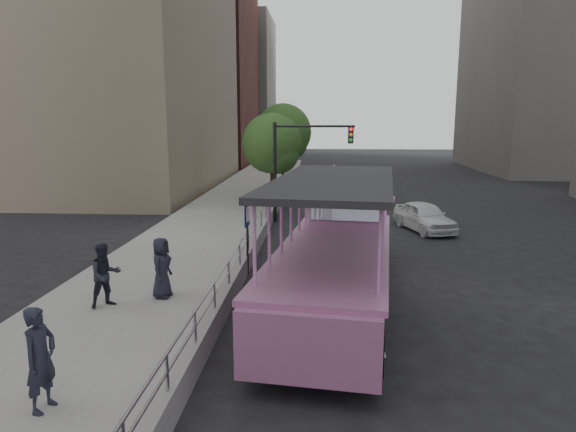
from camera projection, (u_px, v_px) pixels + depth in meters
The scene contains 15 objects.
ground at pixel (336, 308), 14.81m from camera, with size 160.00×160.00×0.00m, color black.
sidewalk at pixel (212, 228), 24.96m from camera, with size 5.50×80.00×0.30m, color #9B9B96.
kerb_wall at pixel (240, 270), 16.89m from camera, with size 0.24×30.00×0.36m, color #9D9D98.
guardrail at pixel (239, 250), 16.76m from camera, with size 0.07×22.00×0.71m.
duck_boat at pixel (338, 254), 15.18m from camera, with size 4.24×11.87×3.86m.
car at pixel (424, 216), 24.89m from camera, with size 1.67×4.15×1.41m, color white.
pedestrian_near at pixel (40, 359), 8.93m from camera, with size 0.70×0.46×1.90m, color #202330.
pedestrian_mid at pixel (105, 275), 13.95m from camera, with size 0.86×0.67×1.77m, color #202330.
pedestrian_far at pixel (162, 268), 14.67m from camera, with size 0.86×0.56×1.76m, color #202330.
parking_sign at pixel (247, 229), 17.64m from camera, with size 0.11×0.58×2.58m.
traffic_signal at pixel (298, 156), 26.53m from camera, with size 4.20×0.32×5.20m.
street_tree_near at pixel (273, 146), 29.93m from camera, with size 3.52×3.52×5.72m.
street_tree_far at pixel (284, 134), 35.71m from camera, with size 3.97×3.97×6.45m.
midrise_brick at pixel (175, 53), 60.61m from camera, with size 18.00×16.00×26.00m, color brown.
midrise_stone_b at pixel (219, 87), 76.73m from camera, with size 16.00×14.00×20.00m, color slate.
Camera 1 is at (-0.47, -14.12, 5.37)m, focal length 32.00 mm.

